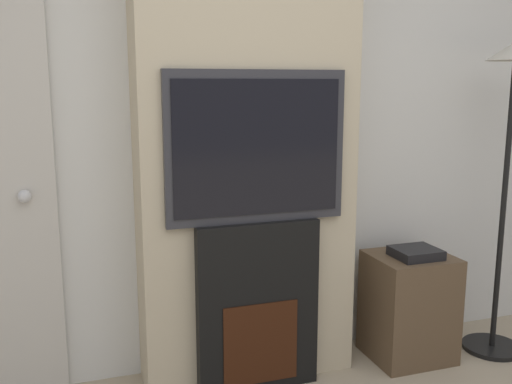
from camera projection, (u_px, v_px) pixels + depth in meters
name	position (u px, v px, depth m)	size (l,w,h in m)	color
wall_back	(236.00, 110.00, 2.91)	(6.00, 0.06, 2.70)	silver
chimney_breast	(246.00, 112.00, 2.74)	(1.07, 0.30, 2.70)	#BCAD8E
fireplace	(256.00, 306.00, 2.78)	(0.60, 0.15, 0.84)	black
television	(256.00, 147.00, 2.63)	(0.86, 0.07, 0.70)	#2D2D33
floor_lamp	(509.00, 133.00, 3.01)	(0.32, 0.32, 1.70)	black
media_stand	(409.00, 305.00, 3.10)	(0.42, 0.38, 0.63)	brown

